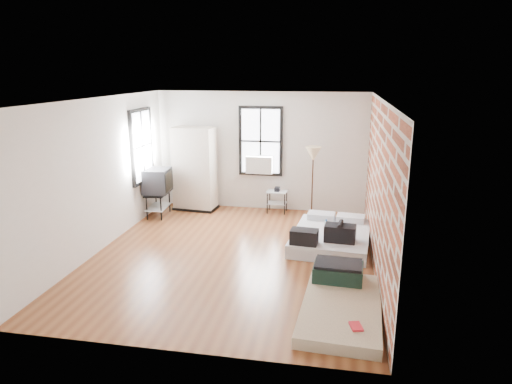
% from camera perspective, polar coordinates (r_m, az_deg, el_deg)
% --- Properties ---
extents(ground, '(6.00, 6.00, 0.00)m').
position_cam_1_polar(ground, '(8.42, -2.89, -7.87)').
color(ground, brown).
rests_on(ground, ground).
extents(room_shell, '(5.02, 6.02, 2.80)m').
position_cam_1_polar(room_shell, '(8.21, -0.90, 4.23)').
color(room_shell, silver).
rests_on(room_shell, ground).
extents(mattress_main, '(1.59, 2.05, 0.62)m').
position_cam_1_polar(mattress_main, '(8.96, 9.33, -5.47)').
color(mattress_main, white).
rests_on(mattress_main, ground).
extents(mattress_bare, '(1.19, 2.08, 0.44)m').
position_cam_1_polar(mattress_bare, '(6.76, 10.53, -12.96)').
color(mattress_bare, beige).
rests_on(mattress_bare, ground).
extents(wardrobe, '(1.05, 0.67, 1.98)m').
position_cam_1_polar(wardrobe, '(10.97, -7.66, 2.86)').
color(wardrobe, black).
rests_on(wardrobe, ground).
extents(side_table, '(0.48, 0.39, 0.61)m').
position_cam_1_polar(side_table, '(10.75, 2.65, -0.46)').
color(side_table, black).
rests_on(side_table, ground).
extents(floor_lamp, '(0.35, 0.35, 1.64)m').
position_cam_1_polar(floor_lamp, '(10.20, 7.16, 4.31)').
color(floor_lamp, '#321E10').
rests_on(floor_lamp, ground).
extents(tv_stand, '(0.60, 0.82, 1.11)m').
position_cam_1_polar(tv_stand, '(10.62, -12.22, 1.19)').
color(tv_stand, black).
rests_on(tv_stand, ground).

